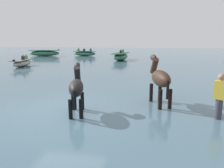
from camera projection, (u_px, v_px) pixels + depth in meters
name	position (u px, v px, depth m)	size (l,w,h in m)	color
ground_plane	(61.00, 119.00, 7.41)	(120.00, 120.00, 0.00)	gray
water_surface	(116.00, 72.00, 17.00)	(90.00, 90.00, 0.28)	#476675
horse_lead_black	(76.00, 89.00, 6.99)	(0.78, 1.68, 1.82)	black
horse_trailing_dark_bay	(160.00, 79.00, 7.94)	(0.92, 1.84, 2.01)	#382319
boat_near_port	(85.00, 53.00, 31.26)	(3.27, 1.34, 1.14)	#337556
boat_near_starboard	(121.00, 57.00, 24.92)	(1.72, 3.72, 1.26)	#337556
boat_distant_east	(44.00, 53.00, 31.02)	(4.34, 2.22, 0.94)	#337556
boat_far_inshore	(22.00, 63.00, 19.39)	(1.31, 3.03, 1.04)	#B2AD9E
person_spectator_far	(219.00, 100.00, 6.52)	(0.38, 0.33, 1.63)	#383842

